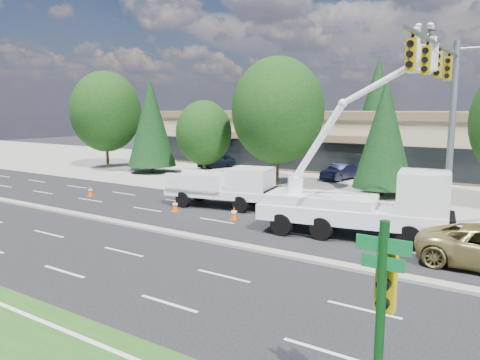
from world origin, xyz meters
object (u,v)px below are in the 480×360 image
Objects in this scene: signal_mast at (446,102)px; utility_pickup at (227,191)px; street_sign_pole at (382,310)px; bucket_truck at (369,195)px.

signal_mast is 12.65m from utility_pickup.
signal_mast reaches higher than street_sign_pole.
street_sign_pole is 0.43× the size of bucket_truck.
utility_pickup is at bearing 132.66° from street_sign_pole.
street_sign_pole is at bearing -82.73° from signal_mast.
bucket_truck is (-4.40, 12.76, -0.46)m from street_sign_pole.
bucket_truck reaches higher than signal_mast.
bucket_truck is at bearing -132.11° from signal_mast.
signal_mast reaches higher than utility_pickup.
street_sign_pole is 0.61× the size of utility_pickup.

